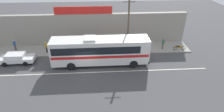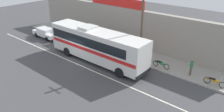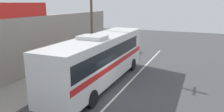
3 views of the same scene
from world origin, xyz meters
name	(u,v)px [view 1 (image 1 of 3)]	position (x,y,z in m)	size (l,w,h in m)	color
ground_plane	(86,69)	(0.00, 0.00, 0.00)	(70.00, 70.00, 0.00)	#444447
sidewalk_slab	(88,49)	(0.00, 5.20, 0.07)	(30.00, 3.60, 0.14)	gray
storefront_facade	(88,29)	(0.00, 7.35, 2.40)	(30.00, 0.70, 4.80)	gray
storefront_billboard	(83,10)	(-0.48, 7.35, 5.35)	(8.43, 0.12, 1.10)	red
road_center_stripe	(86,73)	(0.00, -0.80, 0.00)	(30.00, 0.14, 0.01)	silver
intercity_bus	(100,50)	(1.74, 1.12, 2.07)	(12.13, 2.64, 3.78)	silver
parked_car	(17,58)	(-9.11, 2.07, 0.74)	(4.45, 1.84, 1.37)	silver
utility_pole	(128,26)	(5.66, 3.83, 4.16)	(1.60, 0.22, 7.77)	brown
motorcycle_green	(179,47)	(13.36, 4.00, 0.57)	(1.92, 0.56, 0.94)	black
motorcycle_blue	(144,48)	(8.08, 4.03, 0.57)	(1.87, 0.56, 0.94)	black
pedestrian_by_curb	(46,46)	(-5.85, 4.55, 1.11)	(0.30, 0.48, 1.68)	black
pedestrian_near_shop	(163,43)	(11.03, 4.45, 1.16)	(0.30, 0.48, 1.74)	brown
pedestrian_far_left	(15,44)	(-10.53, 5.40, 1.13)	(0.30, 0.48, 1.69)	brown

